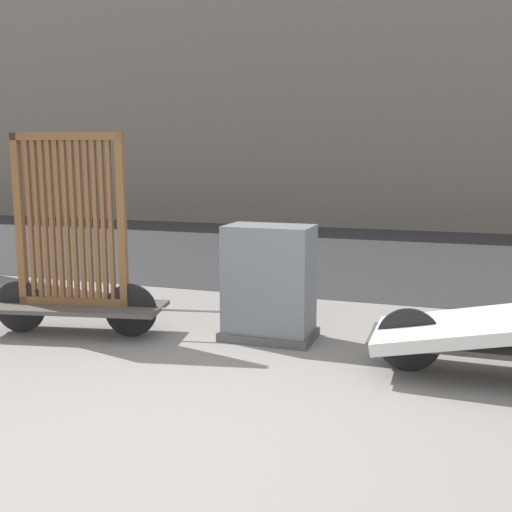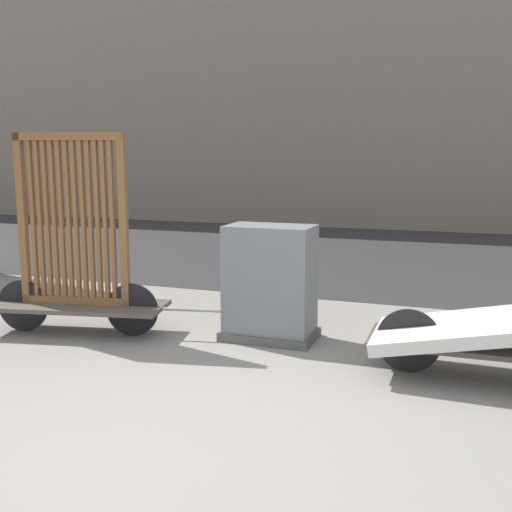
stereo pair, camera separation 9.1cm
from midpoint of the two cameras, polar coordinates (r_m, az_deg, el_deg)
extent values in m
plane|color=gray|center=(3.64, -11.01, -18.21)|extent=(60.00, 60.00, 0.00)
cube|color=#2D2D30|center=(10.87, 9.85, 0.30)|extent=(56.00, 7.52, 0.01)
cube|color=slate|center=(16.75, 13.61, 19.64)|extent=(48.00, 4.00, 9.52)
cube|color=#4C4742|center=(6.01, -17.32, -4.60)|extent=(1.79, 0.92, 0.04)
cylinder|color=black|center=(5.80, -12.30, -5.08)|extent=(0.50, 0.13, 0.51)
cylinder|color=black|center=(6.26, -21.95, -4.49)|extent=(0.50, 0.13, 0.51)
cylinder|color=gray|center=(5.61, -6.03, -5.19)|extent=(0.69, 0.17, 0.03)
cube|color=brown|center=(5.99, -17.34, -4.09)|extent=(1.07, 0.28, 0.07)
cube|color=brown|center=(5.85, -18.08, 10.79)|extent=(1.07, 0.28, 0.07)
cube|color=brown|center=(6.10, -21.98, 3.23)|extent=(0.08, 0.08, 1.61)
cube|color=brown|center=(5.67, -13.10, 3.26)|extent=(0.08, 0.08, 1.61)
cube|color=brown|center=(6.05, -21.10, 3.24)|extent=(0.04, 0.06, 1.54)
cube|color=brown|center=(6.01, -20.50, 3.24)|extent=(0.04, 0.06, 1.54)
cube|color=brown|center=(5.98, -19.89, 3.25)|extent=(0.04, 0.06, 1.54)
cube|color=brown|center=(5.95, -19.27, 3.25)|extent=(0.04, 0.06, 1.54)
cube|color=brown|center=(5.92, -18.65, 3.25)|extent=(0.04, 0.06, 1.54)
cube|color=brown|center=(5.89, -18.02, 3.26)|extent=(0.04, 0.06, 1.54)
cube|color=brown|center=(5.85, -17.39, 3.26)|extent=(0.04, 0.06, 1.54)
cube|color=brown|center=(5.83, -16.74, 3.26)|extent=(0.04, 0.06, 1.54)
cube|color=brown|center=(5.80, -16.09, 3.26)|extent=(0.04, 0.06, 1.54)
cube|color=brown|center=(5.77, -15.44, 3.26)|extent=(0.04, 0.06, 1.54)
cube|color=brown|center=(5.74, -14.78, 3.26)|extent=(0.04, 0.06, 1.54)
cube|color=brown|center=(5.71, -14.11, 3.26)|extent=(0.04, 0.06, 1.54)
cube|color=#4C4742|center=(4.90, 20.38, -7.87)|extent=(1.72, 0.61, 0.04)
cylinder|color=black|center=(4.91, 13.82, -7.76)|extent=(0.51, 0.04, 0.51)
cube|color=silver|center=(4.86, 20.48, -6.21)|extent=(1.65, 0.86, 0.41)
cube|color=#4C4C4C|center=(5.66, 0.78, -7.46)|extent=(0.85, 0.55, 0.08)
cube|color=slate|center=(5.54, 0.80, -2.56)|extent=(0.79, 0.49, 1.07)
camera|label=1|loc=(0.05, -90.52, -0.08)|focal=42.00mm
camera|label=2|loc=(0.05, 89.48, 0.08)|focal=42.00mm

